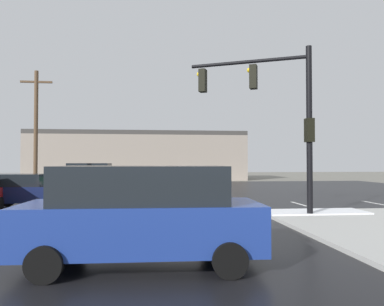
% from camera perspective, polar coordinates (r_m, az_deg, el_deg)
% --- Properties ---
extents(ground_plane, '(120.00, 120.00, 0.00)m').
position_cam_1_polar(ground_plane, '(18.32, -1.78, -8.09)').
color(ground_plane, slate).
extents(road_asphalt, '(44.00, 44.00, 0.02)m').
position_cam_1_polar(road_asphalt, '(18.32, -1.78, -8.05)').
color(road_asphalt, black).
rests_on(road_asphalt, ground_plane).
extents(snow_strip_curbside, '(4.00, 1.60, 0.06)m').
position_cam_1_polar(snow_strip_curbside, '(15.66, 18.24, -8.52)').
color(snow_strip_curbside, white).
rests_on(snow_strip_curbside, sidewalk_corner).
extents(lane_markings, '(36.15, 36.15, 0.01)m').
position_cam_1_polar(lane_markings, '(17.10, 2.67, -8.48)').
color(lane_markings, silver).
rests_on(lane_markings, road_asphalt).
extents(traffic_signal_mast, '(4.42, 2.26, 6.41)m').
position_cam_1_polar(traffic_signal_mast, '(15.02, 12.66, 7.20)').
color(traffic_signal_mast, black).
rests_on(traffic_signal_mast, sidewalk_corner).
extents(strip_building_background, '(25.22, 8.00, 5.77)m').
position_cam_1_polar(strip_building_background, '(46.17, -8.12, -0.47)').
color(strip_building_background, gray).
rests_on(strip_building_background, ground_plane).
extents(suv_blue, '(4.88, 2.28, 2.03)m').
position_cam_1_polar(suv_blue, '(7.75, -7.69, -9.09)').
color(suv_blue, navy).
rests_on(suv_blue, road_asphalt).
extents(sedan_green, '(4.68, 2.45, 1.58)m').
position_cam_1_polar(sedan_green, '(29.00, -2.91, -3.94)').
color(sedan_green, '#195933').
rests_on(sedan_green, road_asphalt).
extents(sedan_silver, '(2.11, 4.57, 1.58)m').
position_cam_1_polar(sedan_silver, '(19.01, -12.66, -5.23)').
color(sedan_silver, '#B7BABF').
rests_on(sedan_silver, road_asphalt).
extents(sedan_navy, '(4.64, 2.28, 1.58)m').
position_cam_1_polar(sedan_navy, '(18.55, -23.63, -5.24)').
color(sedan_navy, '#141E47').
rests_on(sedan_navy, road_asphalt).
extents(suv_tan, '(4.96, 2.51, 2.03)m').
position_cam_1_polar(suv_tan, '(32.27, -15.42, -3.21)').
color(suv_tan, tan).
rests_on(suv_tan, road_asphalt).
extents(utility_pole_far, '(2.20, 0.28, 8.69)m').
position_cam_1_polar(utility_pole_far, '(28.90, -22.77, 3.51)').
color(utility_pole_far, brown).
rests_on(utility_pole_far, ground_plane).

